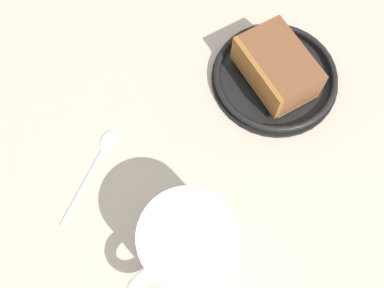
{
  "coord_description": "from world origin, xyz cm",
  "views": [
    {
      "loc": [
        8.87,
        21.08,
        51.75
      ],
      "look_at": [
        2.13,
        2.84,
        3.0
      ],
      "focal_mm": 42.57,
      "sensor_mm": 36.0,
      "label": 1
    }
  ],
  "objects_px": {
    "cake_slice": "(277,68)",
    "tea_mug": "(187,245)",
    "small_plate": "(275,77)",
    "teaspoon": "(99,156)"
  },
  "relations": [
    {
      "from": "tea_mug",
      "to": "teaspoon",
      "type": "distance_m",
      "value": 0.16
    },
    {
      "from": "cake_slice",
      "to": "tea_mug",
      "type": "relative_size",
      "value": 0.91
    },
    {
      "from": "cake_slice",
      "to": "small_plate",
      "type": "bearing_deg",
      "value": -170.33
    },
    {
      "from": "small_plate",
      "to": "tea_mug",
      "type": "distance_m",
      "value": 0.25
    },
    {
      "from": "small_plate",
      "to": "cake_slice",
      "type": "height_order",
      "value": "cake_slice"
    },
    {
      "from": "small_plate",
      "to": "cake_slice",
      "type": "xyz_separation_m",
      "value": [
        0.0,
        0.0,
        0.03
      ]
    },
    {
      "from": "cake_slice",
      "to": "tea_mug",
      "type": "distance_m",
      "value": 0.24
    },
    {
      "from": "small_plate",
      "to": "teaspoon",
      "type": "distance_m",
      "value": 0.24
    },
    {
      "from": "cake_slice",
      "to": "teaspoon",
      "type": "relative_size",
      "value": 1.09
    },
    {
      "from": "cake_slice",
      "to": "teaspoon",
      "type": "distance_m",
      "value": 0.24
    }
  ]
}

